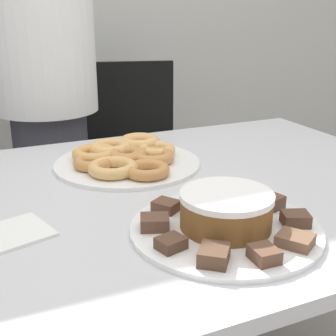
{
  "coord_description": "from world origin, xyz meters",
  "views": [
    {
      "loc": [
        -0.4,
        -0.93,
        1.14
      ],
      "look_at": [
        0.01,
        -0.02,
        0.79
      ],
      "focal_mm": 50.0,
      "sensor_mm": 36.0,
      "label": 1
    }
  ],
  "objects_px": {
    "person_standing": "(47,94)",
    "frosted_cake": "(226,210)",
    "napkin": "(7,235)",
    "office_chair_right": "(135,173)",
    "plate_donuts": "(127,163)",
    "plate_cake": "(225,229)"
  },
  "relations": [
    {
      "from": "person_standing",
      "to": "plate_donuts",
      "type": "distance_m",
      "value": 0.61
    },
    {
      "from": "plate_cake",
      "to": "napkin",
      "type": "distance_m",
      "value": 0.41
    },
    {
      "from": "plate_cake",
      "to": "napkin",
      "type": "xyz_separation_m",
      "value": [
        -0.38,
        0.15,
        -0.0
      ]
    },
    {
      "from": "frosted_cake",
      "to": "plate_donuts",
      "type": "bearing_deg",
      "value": 94.95
    },
    {
      "from": "plate_donuts",
      "to": "napkin",
      "type": "height_order",
      "value": "plate_donuts"
    },
    {
      "from": "plate_cake",
      "to": "plate_donuts",
      "type": "xyz_separation_m",
      "value": [
        -0.04,
        0.45,
        0.0
      ]
    },
    {
      "from": "person_standing",
      "to": "napkin",
      "type": "distance_m",
      "value": 0.93
    },
    {
      "from": "plate_cake",
      "to": "plate_donuts",
      "type": "bearing_deg",
      "value": 94.95
    },
    {
      "from": "person_standing",
      "to": "napkin",
      "type": "height_order",
      "value": "person_standing"
    },
    {
      "from": "office_chair_right",
      "to": "napkin",
      "type": "relative_size",
      "value": 5.07
    },
    {
      "from": "office_chair_right",
      "to": "frosted_cake",
      "type": "bearing_deg",
      "value": -87.02
    },
    {
      "from": "person_standing",
      "to": "frosted_cake",
      "type": "height_order",
      "value": "person_standing"
    },
    {
      "from": "plate_donuts",
      "to": "plate_cake",
      "type": "bearing_deg",
      "value": -85.05
    },
    {
      "from": "frosted_cake",
      "to": "person_standing",
      "type": "bearing_deg",
      "value": 97.42
    },
    {
      "from": "frosted_cake",
      "to": "napkin",
      "type": "bearing_deg",
      "value": 158.59
    },
    {
      "from": "napkin",
      "to": "office_chair_right",
      "type": "bearing_deg",
      "value": 58.39
    },
    {
      "from": "office_chair_right",
      "to": "plate_cake",
      "type": "xyz_separation_m",
      "value": [
        -0.24,
        -1.16,
        0.3
      ]
    },
    {
      "from": "plate_donuts",
      "to": "frosted_cake",
      "type": "distance_m",
      "value": 0.45
    },
    {
      "from": "plate_donuts",
      "to": "frosted_cake",
      "type": "height_order",
      "value": "frosted_cake"
    },
    {
      "from": "frosted_cake",
      "to": "plate_cake",
      "type": "bearing_deg",
      "value": 0.0
    },
    {
      "from": "person_standing",
      "to": "plate_cake",
      "type": "relative_size",
      "value": 4.37
    },
    {
      "from": "office_chair_right",
      "to": "plate_cake",
      "type": "height_order",
      "value": "office_chair_right"
    }
  ]
}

